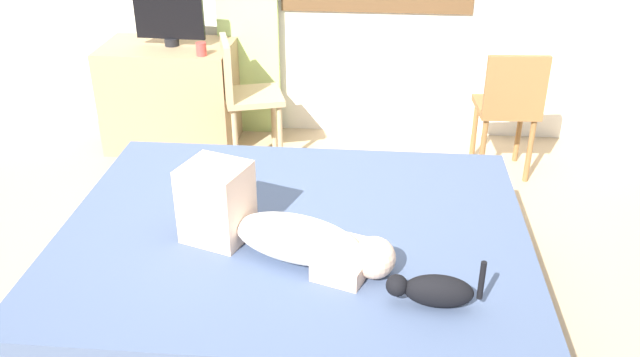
{
  "coord_description": "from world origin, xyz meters",
  "views": [
    {
      "loc": [
        0.45,
        -2.62,
        2.11
      ],
      "look_at": [
        0.2,
        0.13,
        0.65
      ],
      "focal_mm": 38.02,
      "sensor_mm": 36.0,
      "label": 1
    }
  ],
  "objects_px": {
    "bed": "(295,275)",
    "person_lying": "(276,227)",
    "chair_spare": "(509,104)",
    "cup": "(201,49)",
    "tv_monitor": "(169,19)",
    "chair_by_desk": "(243,90)",
    "desk": "(172,96)",
    "cat": "(434,290)"
  },
  "relations": [
    {
      "from": "bed",
      "to": "tv_monitor",
      "type": "bearing_deg",
      "value": 119.49
    },
    {
      "from": "chair_by_desk",
      "to": "desk",
      "type": "bearing_deg",
      "value": 159.18
    },
    {
      "from": "bed",
      "to": "chair_by_desk",
      "type": "distance_m",
      "value": 1.8
    },
    {
      "from": "person_lying",
      "to": "cat",
      "type": "relative_size",
      "value": 2.59
    },
    {
      "from": "bed",
      "to": "cat",
      "type": "distance_m",
      "value": 0.83
    },
    {
      "from": "cup",
      "to": "chair_by_desk",
      "type": "distance_m",
      "value": 0.38
    },
    {
      "from": "chair_spare",
      "to": "cup",
      "type": "bearing_deg",
      "value": 176.89
    },
    {
      "from": "bed",
      "to": "person_lying",
      "type": "distance_m",
      "value": 0.41
    },
    {
      "from": "person_lying",
      "to": "cup",
      "type": "bearing_deg",
      "value": 112.18
    },
    {
      "from": "bed",
      "to": "cat",
      "type": "bearing_deg",
      "value": -40.01
    },
    {
      "from": "desk",
      "to": "chair_spare",
      "type": "relative_size",
      "value": 1.05
    },
    {
      "from": "bed",
      "to": "chair_spare",
      "type": "bearing_deg",
      "value": 53.19
    },
    {
      "from": "chair_spare",
      "to": "person_lying",
      "type": "bearing_deg",
      "value": -125.0
    },
    {
      "from": "tv_monitor",
      "to": "chair_spare",
      "type": "distance_m",
      "value": 2.33
    },
    {
      "from": "chair_by_desk",
      "to": "chair_spare",
      "type": "xyz_separation_m",
      "value": [
        1.75,
        -0.1,
        0.0
      ]
    },
    {
      "from": "person_lying",
      "to": "desk",
      "type": "height_order",
      "value": "person_lying"
    },
    {
      "from": "person_lying",
      "to": "chair_spare",
      "type": "bearing_deg",
      "value": 55.0
    },
    {
      "from": "cat",
      "to": "bed",
      "type": "bearing_deg",
      "value": 139.99
    },
    {
      "from": "cup",
      "to": "desk",
      "type": "bearing_deg",
      "value": 145.8
    },
    {
      "from": "desk",
      "to": "tv_monitor",
      "type": "height_order",
      "value": "tv_monitor"
    },
    {
      "from": "cat",
      "to": "desk",
      "type": "bearing_deg",
      "value": 125.45
    },
    {
      "from": "bed",
      "to": "cup",
      "type": "distance_m",
      "value": 1.96
    },
    {
      "from": "cup",
      "to": "person_lying",
      "type": "bearing_deg",
      "value": -67.82
    },
    {
      "from": "desk",
      "to": "chair_spare",
      "type": "distance_m",
      "value": 2.34
    },
    {
      "from": "desk",
      "to": "chair_by_desk",
      "type": "xyz_separation_m",
      "value": [
        0.57,
        -0.22,
        0.14
      ]
    },
    {
      "from": "person_lying",
      "to": "chair_spare",
      "type": "height_order",
      "value": "chair_spare"
    },
    {
      "from": "person_lying",
      "to": "cat",
      "type": "distance_m",
      "value": 0.71
    },
    {
      "from": "cat",
      "to": "tv_monitor",
      "type": "xyz_separation_m",
      "value": [
        -1.66,
        2.4,
        0.35
      ]
    },
    {
      "from": "cat",
      "to": "chair_spare",
      "type": "distance_m",
      "value": 2.17
    },
    {
      "from": "cat",
      "to": "cup",
      "type": "xyz_separation_m",
      "value": [
        -1.41,
        2.19,
        0.21
      ]
    },
    {
      "from": "cat",
      "to": "tv_monitor",
      "type": "relative_size",
      "value": 0.74
    },
    {
      "from": "person_lying",
      "to": "bed",
      "type": "bearing_deg",
      "value": 74.31
    },
    {
      "from": "cup",
      "to": "chair_by_desk",
      "type": "xyz_separation_m",
      "value": [
        0.26,
        -0.01,
        -0.28
      ]
    },
    {
      "from": "desk",
      "to": "cup",
      "type": "height_order",
      "value": "cup"
    },
    {
      "from": "bed",
      "to": "chair_by_desk",
      "type": "bearing_deg",
      "value": 108.17
    },
    {
      "from": "bed",
      "to": "cup",
      "type": "relative_size",
      "value": 24.31
    },
    {
      "from": "cup",
      "to": "cat",
      "type": "bearing_deg",
      "value": -57.35
    },
    {
      "from": "person_lying",
      "to": "tv_monitor",
      "type": "xyz_separation_m",
      "value": [
        -1.03,
        2.09,
        0.31
      ]
    },
    {
      "from": "cat",
      "to": "chair_spare",
      "type": "height_order",
      "value": "chair_spare"
    },
    {
      "from": "person_lying",
      "to": "cat",
      "type": "xyz_separation_m",
      "value": [
        0.64,
        -0.31,
        -0.05
      ]
    },
    {
      "from": "cat",
      "to": "cup",
      "type": "distance_m",
      "value": 2.61
    },
    {
      "from": "person_lying",
      "to": "chair_by_desk",
      "type": "height_order",
      "value": "chair_by_desk"
    }
  ]
}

